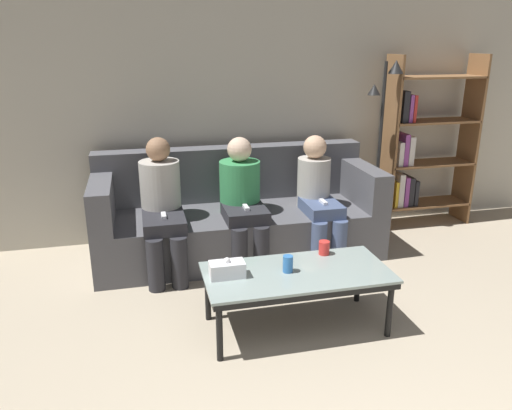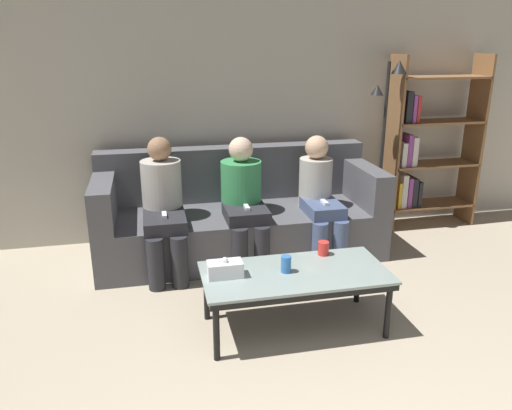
{
  "view_description": "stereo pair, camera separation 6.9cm",
  "coord_description": "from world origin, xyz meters",
  "px_view_note": "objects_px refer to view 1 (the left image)",
  "views": [
    {
      "loc": [
        -0.82,
        -0.75,
        1.83
      ],
      "look_at": [
        0.0,
        2.66,
        0.67
      ],
      "focal_mm": 35.0,
      "sensor_mm": 36.0,
      "label": 1
    },
    {
      "loc": [
        -0.76,
        -0.76,
        1.83
      ],
      "look_at": [
        0.0,
        2.66,
        0.67
      ],
      "focal_mm": 35.0,
      "sensor_mm": 36.0,
      "label": 2
    }
  ],
  "objects_px": {
    "standing_lamp": "(382,131)",
    "seated_person_mid_right": "(318,195)",
    "seated_person_mid_left": "(242,197)",
    "seated_person_left_end": "(162,203)",
    "cup_near_right": "(324,248)",
    "couch": "(238,217)",
    "bookshelf": "(418,149)",
    "tissue_box": "(227,269)",
    "cup_near_left": "(288,264)",
    "coffee_table": "(297,277)"
  },
  "relations": [
    {
      "from": "standing_lamp",
      "to": "seated_person_mid_right",
      "type": "distance_m",
      "value": 0.97
    },
    {
      "from": "seated_person_mid_left",
      "to": "seated_person_left_end",
      "type": "bearing_deg",
      "value": -178.15
    },
    {
      "from": "cup_near_right",
      "to": "seated_person_left_end",
      "type": "bearing_deg",
      "value": 139.49
    },
    {
      "from": "couch",
      "to": "bookshelf",
      "type": "relative_size",
      "value": 1.44
    },
    {
      "from": "bookshelf",
      "to": "seated_person_mid_right",
      "type": "distance_m",
      "value": 1.37
    },
    {
      "from": "cup_near_right",
      "to": "seated_person_mid_left",
      "type": "xyz_separation_m",
      "value": [
        -0.38,
        0.92,
        0.12
      ]
    },
    {
      "from": "cup_near_right",
      "to": "tissue_box",
      "type": "xyz_separation_m",
      "value": [
        -0.72,
        -0.19,
        0.0
      ]
    },
    {
      "from": "couch",
      "to": "cup_near_left",
      "type": "distance_m",
      "value": 1.35
    },
    {
      "from": "seated_person_left_end",
      "to": "standing_lamp",
      "type": "bearing_deg",
      "value": 10.12
    },
    {
      "from": "standing_lamp",
      "to": "seated_person_mid_left",
      "type": "height_order",
      "value": "standing_lamp"
    },
    {
      "from": "cup_near_left",
      "to": "seated_person_mid_right",
      "type": "xyz_separation_m",
      "value": [
        0.61,
        1.1,
        0.09
      ]
    },
    {
      "from": "standing_lamp",
      "to": "seated_person_mid_left",
      "type": "relative_size",
      "value": 1.55
    },
    {
      "from": "seated_person_mid_right",
      "to": "seated_person_left_end",
      "type": "bearing_deg",
      "value": 179.87
    },
    {
      "from": "standing_lamp",
      "to": "coffee_table",
      "type": "bearing_deg",
      "value": -131.4
    },
    {
      "from": "couch",
      "to": "cup_near_left",
      "type": "height_order",
      "value": "couch"
    },
    {
      "from": "coffee_table",
      "to": "cup_near_right",
      "type": "distance_m",
      "value": 0.35
    },
    {
      "from": "coffee_table",
      "to": "seated_person_mid_left",
      "type": "bearing_deg",
      "value": 95.91
    },
    {
      "from": "seated_person_mid_left",
      "to": "seated_person_mid_right",
      "type": "height_order",
      "value": "seated_person_mid_left"
    },
    {
      "from": "tissue_box",
      "to": "seated_person_mid_left",
      "type": "xyz_separation_m",
      "value": [
        0.33,
        1.1,
        0.11
      ]
    },
    {
      "from": "seated_person_left_end",
      "to": "tissue_box",
      "type": "bearing_deg",
      "value": -72.94
    },
    {
      "from": "couch",
      "to": "cup_near_left",
      "type": "xyz_separation_m",
      "value": [
        0.06,
        -1.34,
        0.14
      ]
    },
    {
      "from": "seated_person_left_end",
      "to": "seated_person_mid_left",
      "type": "bearing_deg",
      "value": 1.85
    },
    {
      "from": "coffee_table",
      "to": "bookshelf",
      "type": "bearing_deg",
      "value": 42.18
    },
    {
      "from": "couch",
      "to": "cup_near_right",
      "type": "xyz_separation_m",
      "value": [
        0.38,
        -1.13,
        0.13
      ]
    },
    {
      "from": "couch",
      "to": "cup_near_right",
      "type": "distance_m",
      "value": 1.2
    },
    {
      "from": "tissue_box",
      "to": "seated_person_mid_left",
      "type": "relative_size",
      "value": 0.21
    },
    {
      "from": "couch",
      "to": "cup_near_right",
      "type": "height_order",
      "value": "couch"
    },
    {
      "from": "coffee_table",
      "to": "seated_person_left_end",
      "type": "relative_size",
      "value": 1.1
    },
    {
      "from": "coffee_table",
      "to": "seated_person_mid_right",
      "type": "relative_size",
      "value": 1.14
    },
    {
      "from": "bookshelf",
      "to": "standing_lamp",
      "type": "bearing_deg",
      "value": -163.76
    },
    {
      "from": "tissue_box",
      "to": "seated_person_left_end",
      "type": "xyz_separation_m",
      "value": [
        -0.33,
        1.08,
        0.12
      ]
    },
    {
      "from": "cup_near_left",
      "to": "bookshelf",
      "type": "height_order",
      "value": "bookshelf"
    },
    {
      "from": "cup_near_left",
      "to": "seated_person_mid_left",
      "type": "xyz_separation_m",
      "value": [
        -0.06,
        1.13,
        0.11
      ]
    },
    {
      "from": "cup_near_left",
      "to": "cup_near_right",
      "type": "height_order",
      "value": "cup_near_left"
    },
    {
      "from": "coffee_table",
      "to": "tissue_box",
      "type": "height_order",
      "value": "tissue_box"
    },
    {
      "from": "bookshelf",
      "to": "coffee_table",
      "type": "bearing_deg",
      "value": -137.82
    },
    {
      "from": "cup_near_left",
      "to": "seated_person_mid_left",
      "type": "distance_m",
      "value": 1.13
    },
    {
      "from": "coffee_table",
      "to": "seated_person_mid_left",
      "type": "relative_size",
      "value": 1.13
    },
    {
      "from": "cup_near_right",
      "to": "couch",
      "type": "bearing_deg",
      "value": 108.78
    },
    {
      "from": "tissue_box",
      "to": "bookshelf",
      "type": "bearing_deg",
      "value": 35.43
    },
    {
      "from": "cup_near_right",
      "to": "standing_lamp",
      "type": "relative_size",
      "value": 0.06
    },
    {
      "from": "bookshelf",
      "to": "seated_person_mid_left",
      "type": "height_order",
      "value": "bookshelf"
    },
    {
      "from": "seated_person_mid_right",
      "to": "couch",
      "type": "bearing_deg",
      "value": 160.52
    },
    {
      "from": "tissue_box",
      "to": "cup_near_left",
      "type": "bearing_deg",
      "value": -3.14
    },
    {
      "from": "tissue_box",
      "to": "standing_lamp",
      "type": "relative_size",
      "value": 0.13
    },
    {
      "from": "seated_person_mid_left",
      "to": "standing_lamp",
      "type": "bearing_deg",
      "value": 13.86
    },
    {
      "from": "coffee_table",
      "to": "cup_near_right",
      "type": "height_order",
      "value": "cup_near_right"
    },
    {
      "from": "bookshelf",
      "to": "standing_lamp",
      "type": "height_order",
      "value": "bookshelf"
    },
    {
      "from": "cup_near_left",
      "to": "seated_person_mid_left",
      "type": "height_order",
      "value": "seated_person_mid_left"
    },
    {
      "from": "seated_person_mid_right",
      "to": "seated_person_mid_left",
      "type": "bearing_deg",
      "value": 177.88
    }
  ]
}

